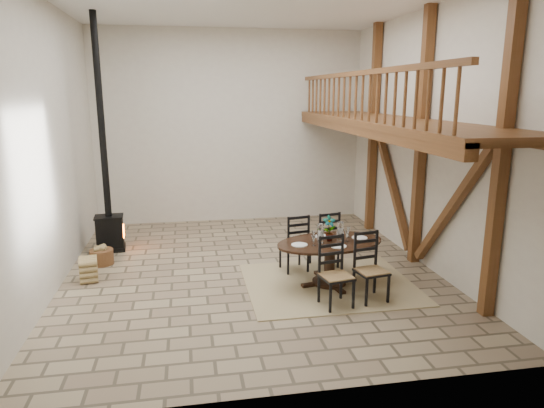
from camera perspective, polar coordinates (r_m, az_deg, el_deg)
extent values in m
plane|color=gray|center=(9.56, -2.42, -7.89)|extent=(8.00, 8.00, 0.00)
cube|color=beige|center=(12.94, -4.94, 8.95)|extent=(7.00, 0.02, 5.00)
cube|color=beige|center=(5.08, 3.40, 2.62)|extent=(7.00, 0.02, 5.00)
cube|color=beige|center=(9.20, -24.85, 6.14)|extent=(0.02, 8.00, 5.00)
cube|color=beige|center=(10.05, 17.78, 7.21)|extent=(0.02, 8.00, 5.00)
cube|color=brown|center=(7.87, 25.43, 5.10)|extent=(0.18, 0.18, 5.00)
cube|color=brown|center=(10.00, 17.17, 7.22)|extent=(0.18, 0.18, 5.00)
cube|color=brown|center=(12.27, 11.84, 8.50)|extent=(0.18, 0.18, 5.00)
cube|color=brown|center=(9.09, 20.26, -0.59)|extent=(0.14, 2.16, 2.54)
cube|color=brown|center=(11.26, 13.93, 2.36)|extent=(0.14, 2.16, 2.54)
cube|color=brown|center=(9.97, 17.28, 8.93)|extent=(0.20, 7.80, 0.20)
cube|color=brown|center=(9.68, 13.67, 9.34)|extent=(1.60, 7.80, 0.12)
cube|color=brown|center=(9.43, 9.69, 8.82)|extent=(0.18, 7.80, 0.22)
cube|color=brown|center=(9.41, 9.93, 14.90)|extent=(0.09, 7.60, 0.09)
cube|color=brown|center=(9.41, 9.83, 12.34)|extent=(0.06, 7.60, 0.86)
cube|color=tan|center=(8.99, 6.72, -9.30)|extent=(3.00, 2.50, 0.02)
ellipsoid|color=black|center=(8.73, 6.86, -4.52)|extent=(2.16, 1.54, 0.04)
cylinder|color=black|center=(8.86, 6.78, -7.03)|extent=(0.20, 0.20, 0.74)
cylinder|color=black|center=(8.98, 6.73, -9.06)|extent=(0.61, 0.61, 0.06)
cube|color=tan|center=(7.95, 7.58, -8.43)|extent=(0.55, 0.54, 0.04)
cube|color=black|center=(8.05, 7.53, -10.22)|extent=(0.53, 0.53, 0.50)
cube|color=black|center=(8.02, 6.96, -5.90)|extent=(0.41, 0.12, 0.65)
cube|color=tan|center=(8.26, 11.62, -7.75)|extent=(0.55, 0.54, 0.04)
cube|color=black|center=(8.36, 11.54, -9.48)|extent=(0.53, 0.53, 0.50)
cube|color=black|center=(8.32, 10.97, -5.32)|extent=(0.41, 0.12, 0.65)
cube|color=tan|center=(9.43, 2.61, -4.85)|extent=(0.55, 0.54, 0.04)
cube|color=black|center=(9.51, 2.59, -6.40)|extent=(0.53, 0.53, 0.50)
cube|color=black|center=(9.15, 3.14, -3.40)|extent=(0.41, 0.12, 0.65)
cube|color=tan|center=(9.69, 6.17, -4.41)|extent=(0.55, 0.54, 0.04)
cube|color=black|center=(9.77, 6.14, -5.92)|extent=(0.53, 0.53, 0.50)
cube|color=black|center=(9.43, 6.78, -2.98)|extent=(0.41, 0.12, 0.65)
cube|color=white|center=(8.72, 6.86, -4.35)|extent=(1.64, 1.02, 0.01)
cube|color=white|center=(8.69, 6.88, -3.82)|extent=(1.02, 0.50, 0.18)
cylinder|color=white|center=(8.59, 5.73, -3.46)|extent=(0.12, 0.12, 0.34)
cylinder|color=white|center=(8.76, 8.03, -3.18)|extent=(0.12, 0.12, 0.34)
cylinder|color=white|center=(8.61, 5.71, -4.03)|extent=(0.06, 0.06, 0.16)
cylinder|color=white|center=(8.79, 8.01, -3.75)|extent=(0.06, 0.06, 0.16)
imported|color=#4C723F|center=(8.70, 6.74, -2.86)|extent=(0.27, 0.20, 0.46)
cube|color=black|center=(11.32, -18.39, -4.95)|extent=(0.64, 0.52, 0.09)
cube|color=black|center=(11.21, -18.53, -3.13)|extent=(0.59, 0.47, 0.65)
cube|color=#FF590C|center=(11.20, -17.05, -3.05)|extent=(0.04, 0.26, 0.26)
cube|color=black|center=(11.13, -18.66, -1.42)|extent=(0.63, 0.51, 0.04)
cylinder|color=black|center=(10.82, -19.48, 9.55)|extent=(0.14, 0.14, 4.21)
cylinder|color=brown|center=(10.46, -19.40, -5.89)|extent=(0.47, 0.47, 0.30)
cube|color=tan|center=(10.41, -19.47, -4.91)|extent=(0.25, 0.25, 0.09)
cube|color=tan|center=(9.64, -20.78, -7.22)|extent=(0.39, 0.48, 0.44)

